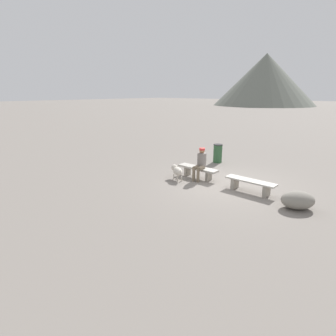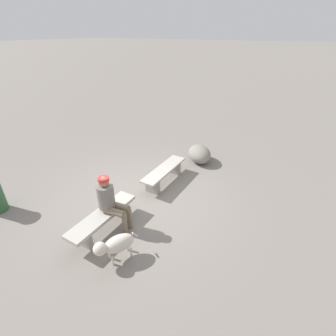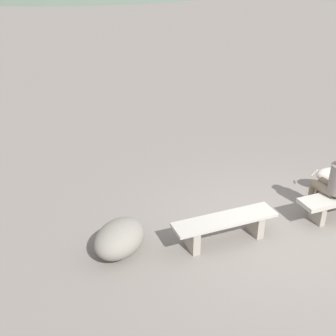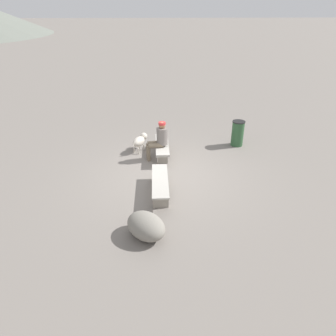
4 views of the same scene
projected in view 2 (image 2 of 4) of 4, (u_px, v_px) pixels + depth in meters
ground at (137, 199)px, 6.41m from camera, size 210.00×210.00×0.06m
bench_left at (164, 173)px, 6.92m from camera, size 1.76×0.43×0.44m
bench_right at (103, 218)px, 5.21m from camera, size 1.72×0.43×0.44m
seated_person at (110, 200)px, 5.12m from camera, size 0.42×0.70×1.26m
dog at (115, 245)px, 4.52m from camera, size 0.79×0.56×0.55m
boulder at (199, 154)px, 8.04m from camera, size 1.19×1.16×0.54m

